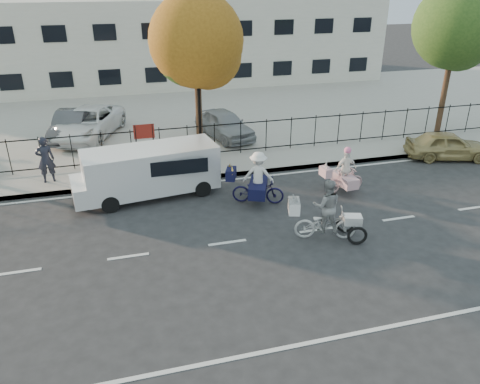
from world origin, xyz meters
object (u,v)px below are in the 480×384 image
object	(u,v)px
white_van	(149,170)
lot_car_c	(71,125)
zebra_trike	(326,216)
bull_bike	(257,183)
unicorn_bike	(344,176)
pedestrian	(46,160)
lot_car_b	(88,123)
lot_car_d	(224,124)
gold_sedan	(448,145)
lamppost	(199,93)

from	to	relation	value
white_van	lot_car_c	world-z (taller)	white_van
zebra_trike	bull_bike	xyz separation A→B (m)	(-1.30, 2.96, 0.01)
zebra_trike	bull_bike	distance (m)	3.24
unicorn_bike	lot_car_c	size ratio (longest dim) A/B	0.45
white_van	pedestrian	bearing A→B (deg)	144.07
pedestrian	white_van	bearing A→B (deg)	143.95
lot_car_b	lot_car_d	world-z (taller)	lot_car_b
gold_sedan	lot_car_d	world-z (taller)	lot_car_d
lot_car_c	lot_car_b	bearing A→B (deg)	13.74
zebra_trike	unicorn_bike	world-z (taller)	zebra_trike
zebra_trike	unicorn_bike	size ratio (longest dim) A/B	1.27
lot_car_c	white_van	bearing A→B (deg)	-56.52
pedestrian	unicorn_bike	bearing A→B (deg)	153.73
lamppost	white_van	xyz separation A→B (m)	(-2.46, -2.74, -2.08)
gold_sedan	lot_car_b	xyz separation A→B (m)	(-15.50, 6.97, 0.25)
unicorn_bike	lot_car_c	world-z (taller)	unicorn_bike
gold_sedan	lot_car_b	distance (m)	17.00
lamppost	lot_car_c	distance (m)	7.59
gold_sedan	bull_bike	bearing A→B (deg)	118.48
lamppost	unicorn_bike	bearing A→B (deg)	-43.24
bull_bike	lot_car_d	size ratio (longest dim) A/B	0.54
zebra_trike	lot_car_b	xyz separation A→B (m)	(-7.28, 11.99, 0.10)
lamppost	bull_bike	xyz separation A→B (m)	(1.22, -4.35, -2.34)
lot_car_c	lot_car_d	bearing A→B (deg)	-3.38
bull_bike	lot_car_d	xyz separation A→B (m)	(0.51, 7.16, 0.05)
lot_car_d	lamppost	bearing A→B (deg)	-138.05
lot_car_b	pedestrian	bearing A→B (deg)	-83.71
lot_car_b	unicorn_bike	bearing A→B (deg)	-22.71
unicorn_bike	white_van	bearing A→B (deg)	72.65
white_van	pedestrian	xyz separation A→B (m)	(-3.73, 2.01, 0.04)
lot_car_d	lot_car_c	bearing A→B (deg)	149.45
zebra_trike	lot_car_d	size ratio (longest dim) A/B	0.58
gold_sedan	lot_car_b	bearing A→B (deg)	82.12
unicorn_bike	lot_car_c	bearing A→B (deg)	44.13
lamppost	pedestrian	world-z (taller)	lamppost
lamppost	pedestrian	xyz separation A→B (m)	(-6.19, -0.72, -2.04)
unicorn_bike	bull_bike	size ratio (longest dim) A/B	0.84
bull_bike	pedestrian	xyz separation A→B (m)	(-7.41, 3.63, 0.29)
unicorn_bike	lot_car_b	distance (m)	13.03
white_van	lot_car_d	size ratio (longest dim) A/B	1.37
unicorn_bike	lot_car_d	world-z (taller)	unicorn_bike
white_van	lamppost	bearing A→B (deg)	40.42
lamppost	unicorn_bike	xyz separation A→B (m)	(4.63, -4.36, -2.44)
white_van	lot_car_b	bearing A→B (deg)	99.67
unicorn_bike	lot_car_c	distance (m)	13.59
unicorn_bike	pedestrian	xyz separation A→B (m)	(-10.83, 3.64, 0.40)
white_van	pedestrian	distance (m)	4.24
bull_bike	gold_sedan	bearing A→B (deg)	-55.95
bull_bike	lot_car_c	size ratio (longest dim) A/B	0.53
lamppost	white_van	distance (m)	4.23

